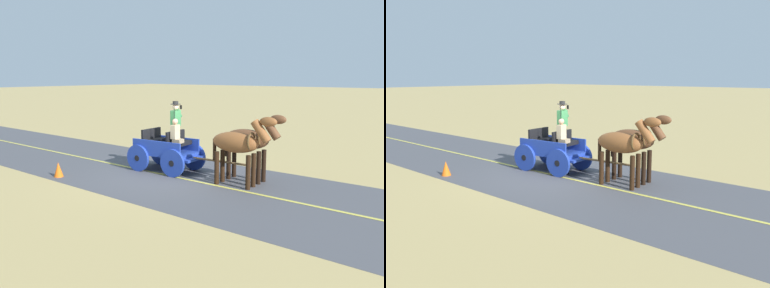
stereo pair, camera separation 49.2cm
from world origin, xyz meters
The scene contains 7 objects.
ground_plane centered at (0.00, 0.00, 0.00)m, with size 200.00×200.00×0.00m, color tan.
road_surface centered at (0.00, 0.00, 0.00)m, with size 5.70×160.00×0.01m, color #4C4C51.
road_centre_stripe centered at (0.00, 0.00, 0.01)m, with size 0.12×160.00×0.00m, color #DBCC4C.
horse_drawn_carriage centered at (-0.54, -0.47, 0.82)m, with size 1.59×4.52×2.50m.
horse_near_side centered at (-1.15, 2.52, 1.32)m, with size 0.64×2.13×2.21m.
horse_off_side centered at (-0.40, 2.58, 1.32)m, with size 0.68×2.14×2.21m.
traffic_cone centered at (2.43, -2.78, 0.25)m, with size 0.32×0.32×0.50m, color orange.
Camera 1 is at (9.89, 9.02, 3.42)m, focal length 37.52 mm.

